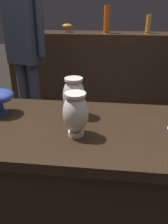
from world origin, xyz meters
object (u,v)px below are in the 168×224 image
shelf_vase_left (67,26)px  visitor_near_left (25,46)px  vase_centerpiece (76,113)px  shelf_vase_center (107,20)px  vase_right_accent (74,96)px  shelf_vase_far_left (29,23)px  shelf_vase_right (148,24)px

shelf_vase_left → visitor_near_left: (-0.24, -1.01, -0.09)m
shelf_vase_left → visitor_near_left: bearing=-103.2°
visitor_near_left → vase_centerpiece: bearing=137.6°
shelf_vase_center → visitor_near_left: size_ratio=0.20×
vase_right_accent → shelf_vase_far_left: size_ratio=1.00×
vase_right_accent → shelf_vase_right: (0.63, 2.09, 0.18)m
shelf_vase_far_left → shelf_vase_center: shelf_vase_center is taller
vase_centerpiece → shelf_vase_far_left: 2.53m
shelf_vase_left → visitor_near_left: 1.04m
vase_right_accent → shelf_vase_center: (0.11, 2.03, 0.24)m
vase_right_accent → shelf_vase_left: (-0.41, 2.09, 0.15)m
shelf_vase_center → vase_right_accent: bearing=-93.0°
vase_centerpiece → shelf_vase_left: bearing=101.2°
vase_centerpiece → shelf_vase_right: (0.59, 2.30, 0.19)m
shelf_vase_left → shelf_vase_center: (0.52, -0.06, 0.08)m
shelf_vase_center → shelf_vase_left: bearing=173.5°
shelf_vase_center → shelf_vase_right: size_ratio=1.49×
vase_right_accent → shelf_vase_left: bearing=101.2°
shelf_vase_left → shelf_vase_far_left: bearing=176.5°
vase_centerpiece → shelf_vase_center: size_ratio=0.64×
shelf_vase_right → visitor_near_left: (-1.28, -1.01, -0.13)m
vase_centerpiece → shelf_vase_center: bearing=88.3°
shelf_vase_left → shelf_vase_right: shelf_vase_right is taller
vase_centerpiece → visitor_near_left: visitor_near_left is taller
visitor_near_left → shelf_vase_right: bearing=-122.2°
shelf_vase_far_left → vase_right_accent: bearing=-66.3°
shelf_vase_left → shelf_vase_center: size_ratio=0.41×
vase_centerpiece → shelf_vase_right: 2.38m
shelf_vase_far_left → shelf_vase_right: shelf_vase_right is taller
vase_centerpiece → shelf_vase_far_left: (-0.97, 2.33, 0.18)m
vase_right_accent → shelf_vase_right: size_ratio=0.96×
shelf_vase_right → visitor_near_left: size_ratio=0.13×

